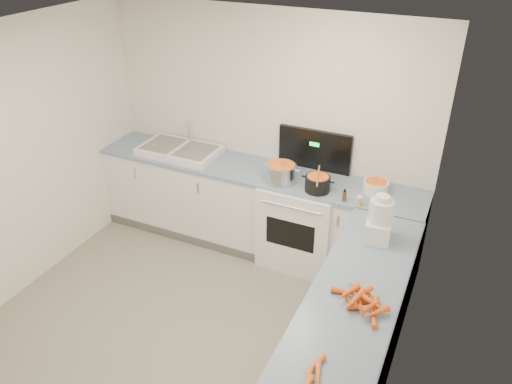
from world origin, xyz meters
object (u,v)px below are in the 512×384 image
at_px(mixing_bowl, 376,187).
at_px(extract_bottle, 344,196).
at_px(stove, 302,220).
at_px(spice_jar, 359,202).
at_px(black_pot, 318,185).
at_px(sink, 180,150).
at_px(steel_pot, 281,174).
at_px(food_processor, 379,221).

distance_m(mixing_bowl, extract_bottle, 0.37).
height_order(stove, spice_jar, stove).
distance_m(black_pot, mixing_bowl, 0.55).
distance_m(sink, extract_bottle, 1.94).
relative_size(mixing_bowl, spice_jar, 2.93).
distance_m(stove, steel_pot, 0.60).
distance_m(stove, spice_jar, 0.83).
xyz_separation_m(steel_pot, mixing_bowl, (0.88, 0.20, -0.03)).
bearing_deg(food_processor, extract_bottle, 131.39).
bearing_deg(sink, extract_bottle, -7.11).
height_order(black_pot, food_processor, food_processor).
bearing_deg(stove, sink, 179.38).
height_order(sink, mixing_bowl, sink).
distance_m(stove, sink, 1.54).
relative_size(sink, steel_pot, 2.97).
xyz_separation_m(steel_pot, black_pot, (0.37, -0.01, -0.02)).
distance_m(mixing_bowl, food_processor, 0.79).
relative_size(stove, food_processor, 3.37).
bearing_deg(sink, mixing_bowl, 1.47).
height_order(sink, steel_pot, sink).
bearing_deg(mixing_bowl, steel_pot, -166.96).
bearing_deg(steel_pot, mixing_bowl, 13.04).
bearing_deg(sink, stove, -0.62).
xyz_separation_m(mixing_bowl, spice_jar, (-0.07, -0.32, -0.01)).
bearing_deg(stove, extract_bottle, -25.45).
height_order(mixing_bowl, spice_jar, mixing_bowl).
relative_size(mixing_bowl, food_processor, 0.59).
xyz_separation_m(sink, extract_bottle, (1.92, -0.24, 0.01)).
bearing_deg(spice_jar, black_pot, 166.31).
distance_m(sink, steel_pot, 1.27).
height_order(spice_jar, food_processor, food_processor).
bearing_deg(extract_bottle, mixing_bowl, 53.52).
bearing_deg(black_pot, steel_pot, 178.72).
xyz_separation_m(black_pot, extract_bottle, (0.29, -0.08, -0.02)).
bearing_deg(sink, food_processor, -16.85).
bearing_deg(black_pot, spice_jar, -13.69).
xyz_separation_m(steel_pot, food_processor, (1.07, -0.56, 0.09)).
xyz_separation_m(sink, spice_jar, (2.06, -0.26, 0.00)).
height_order(sink, black_pot, sink).
distance_m(steel_pot, mixing_bowl, 0.90).
relative_size(sink, extract_bottle, 8.73).
relative_size(sink, black_pot, 3.60).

